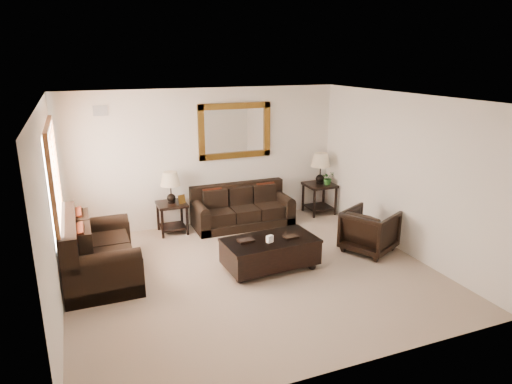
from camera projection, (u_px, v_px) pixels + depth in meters
name	position (u px, v px, depth m)	size (l,w,h in m)	color
room	(252.00, 191.00, 6.78)	(5.51, 5.01, 2.71)	gray
window	(55.00, 181.00, 6.56)	(0.07, 1.96, 1.66)	white
mirror	(235.00, 131.00, 9.05)	(1.50, 0.06, 1.10)	#523210
air_vent	(100.00, 111.00, 8.02)	(0.25, 0.02, 0.18)	#999999
sofa	(242.00, 211.00, 9.17)	(1.96, 0.85, 0.80)	black
loveseat	(96.00, 255.00, 6.92)	(1.06, 1.79, 1.01)	black
end_table_left	(171.00, 194.00, 8.60)	(0.55, 0.55, 1.20)	black
end_table_right	(320.00, 174.00, 9.69)	(0.60, 0.60, 1.32)	black
coffee_table	(270.00, 250.00, 7.24)	(1.52, 0.88, 0.62)	black
armchair	(370.00, 229.00, 7.87)	(0.80, 0.75, 0.82)	black
potted_plant	(328.00, 179.00, 9.67)	(0.26, 0.29, 0.22)	#20511B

